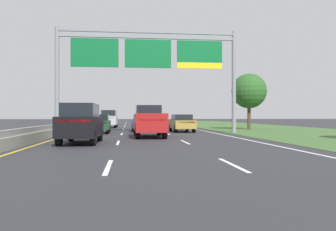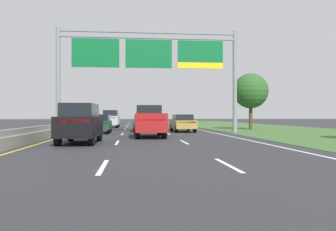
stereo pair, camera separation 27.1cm
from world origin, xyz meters
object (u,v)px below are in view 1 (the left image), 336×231
object	(u,v)px
car_darkgreen_left_lane_sedan	(99,123)
pickup_truck_red	(149,121)
car_gold_right_lane_sedan	(182,123)
car_silver_left_lane_suv	(109,119)
car_black_left_lane_suv	(81,123)
roadside_tree_mid	(249,91)
overhead_sign_gantry	(148,59)
car_blue_centre_lane_sedan	(142,123)

from	to	relation	value
car_darkgreen_left_lane_sedan	pickup_truck_red	bearing A→B (deg)	-146.75
car_gold_right_lane_sedan	car_silver_left_lane_suv	world-z (taller)	car_silver_left_lane_suv
car_black_left_lane_suv	pickup_truck_red	bearing A→B (deg)	-36.78
car_darkgreen_left_lane_sedan	roadside_tree_mid	size ratio (longest dim) A/B	0.75
pickup_truck_red	car_darkgreen_left_lane_sedan	world-z (taller)	pickup_truck_red
overhead_sign_gantry	roadside_tree_mid	size ratio (longest dim) A/B	2.56
pickup_truck_red	roadside_tree_mid	size ratio (longest dim) A/B	0.92
pickup_truck_red	car_blue_centre_lane_sedan	world-z (taller)	pickup_truck_red
car_darkgreen_left_lane_sedan	roadside_tree_mid	bearing A→B (deg)	-70.36
roadside_tree_mid	car_black_left_lane_suv	bearing A→B (deg)	-132.53
car_darkgreen_left_lane_sedan	car_silver_left_lane_suv	bearing A→B (deg)	-1.27
car_blue_centre_lane_sedan	car_darkgreen_left_lane_sedan	size ratio (longest dim) A/B	1.01
car_black_left_lane_suv	car_silver_left_lane_suv	bearing A→B (deg)	0.95
car_black_left_lane_suv	car_silver_left_lane_suv	xyz separation A→B (m)	(0.12, 23.94, 0.00)
car_silver_left_lane_suv	overhead_sign_gantry	bearing A→B (deg)	-163.21
car_blue_centre_lane_sedan	car_silver_left_lane_suv	bearing A→B (deg)	16.62
car_darkgreen_left_lane_sedan	roadside_tree_mid	world-z (taller)	roadside_tree_mid
car_black_left_lane_suv	roadside_tree_mid	distance (m)	22.44
car_blue_centre_lane_sedan	car_gold_right_lane_sedan	bearing A→B (deg)	-103.38
car_gold_right_lane_sedan	car_blue_centre_lane_sedan	distance (m)	3.60
overhead_sign_gantry	pickup_truck_red	size ratio (longest dim) A/B	2.78
roadside_tree_mid	overhead_sign_gantry	bearing A→B (deg)	-149.43
car_gold_right_lane_sedan	car_black_left_lane_suv	size ratio (longest dim) A/B	0.94
overhead_sign_gantry	car_black_left_lane_suv	xyz separation A→B (m)	(-4.10, -9.93, -5.09)
car_black_left_lane_suv	roadside_tree_mid	bearing A→B (deg)	-41.31
car_black_left_lane_suv	car_blue_centre_lane_sedan	distance (m)	13.51
overhead_sign_gantry	pickup_truck_red	xyz separation A→B (m)	(-0.18, -4.92, -5.11)
car_silver_left_lane_suv	roadside_tree_mid	xyz separation A→B (m)	(14.93, -7.54, 2.94)
car_blue_centre_lane_sedan	roadside_tree_mid	bearing A→B (deg)	-74.87
overhead_sign_gantry	roadside_tree_mid	xyz separation A→B (m)	(10.95, 6.47, -2.15)
car_blue_centre_lane_sedan	car_darkgreen_left_lane_sedan	bearing A→B (deg)	118.69
car_gold_right_lane_sedan	car_black_left_lane_suv	xyz separation A→B (m)	(-7.27, -12.25, 0.28)
car_black_left_lane_suv	car_blue_centre_lane_sedan	bearing A→B (deg)	-14.87
car_blue_centre_lane_sedan	car_darkgreen_left_lane_sedan	xyz separation A→B (m)	(-3.73, -2.19, 0.00)
overhead_sign_gantry	car_darkgreen_left_lane_sedan	world-z (taller)	overhead_sign_gantry
overhead_sign_gantry	car_silver_left_lane_suv	distance (m)	15.43
car_gold_right_lane_sedan	car_blue_centre_lane_sedan	size ratio (longest dim) A/B	1.00
overhead_sign_gantry	roadside_tree_mid	world-z (taller)	overhead_sign_gantry
car_darkgreen_left_lane_sedan	car_black_left_lane_suv	bearing A→B (deg)	179.14
car_silver_left_lane_suv	car_blue_centre_lane_sedan	world-z (taller)	car_silver_left_lane_suv
overhead_sign_gantry	pickup_truck_red	distance (m)	7.09
overhead_sign_gantry	car_darkgreen_left_lane_sedan	size ratio (longest dim) A/B	3.40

